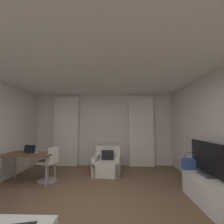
% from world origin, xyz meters
% --- Properties ---
extents(ground_plane, '(12.00, 12.00, 0.00)m').
position_xyz_m(ground_plane, '(0.00, 0.00, 0.00)').
color(ground_plane, brown).
extents(wall_window, '(5.12, 0.06, 2.60)m').
position_xyz_m(wall_window, '(0.00, 3.03, 1.30)').
color(wall_window, silver).
rests_on(wall_window, ground).
extents(ceiling, '(5.12, 6.12, 0.06)m').
position_xyz_m(ceiling, '(0.00, 0.00, 2.63)').
color(ceiling, white).
rests_on(ceiling, wall_left).
extents(curtain_left_panel, '(0.90, 0.06, 2.50)m').
position_xyz_m(curtain_left_panel, '(-1.38, 2.90, 1.25)').
color(curtain_left_panel, silver).
rests_on(curtain_left_panel, ground).
extents(curtain_right_panel, '(0.90, 0.06, 2.50)m').
position_xyz_m(curtain_right_panel, '(1.38, 2.90, 1.25)').
color(curtain_right_panel, silver).
rests_on(curtain_right_panel, ground).
extents(armchair, '(0.84, 0.88, 0.79)m').
position_xyz_m(armchair, '(0.19, 2.07, 0.27)').
color(armchair, silver).
rests_on(armchair, ground).
extents(desk, '(1.23, 0.66, 0.74)m').
position_xyz_m(desk, '(-1.78, 1.32, 0.67)').
color(desk, brown).
rests_on(desk, ground).
extents(desk_chair, '(0.49, 0.49, 0.88)m').
position_xyz_m(desk_chair, '(-1.30, 1.37, 0.39)').
color(desk_chair, gray).
rests_on(desk_chair, ground).
extents(laptop, '(0.36, 0.30, 0.22)m').
position_xyz_m(laptop, '(-1.74, 1.31, 0.78)').
color(laptop, '#ADADB2').
rests_on(laptop, desk).
extents(tv_console, '(0.46, 1.18, 0.52)m').
position_xyz_m(tv_console, '(2.19, 0.31, 0.26)').
color(tv_console, white).
rests_on(tv_console, ground).
extents(tv_flatscreen, '(0.20, 1.01, 0.64)m').
position_xyz_m(tv_flatscreen, '(2.19, 0.33, 0.82)').
color(tv_flatscreen, '#333338').
rests_on(tv_flatscreen, tv_console).
extents(handbag_primary, '(0.30, 0.14, 0.37)m').
position_xyz_m(handbag_primary, '(2.06, 0.74, 0.64)').
color(handbag_primary, '#335193').
rests_on(handbag_primary, tv_console).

